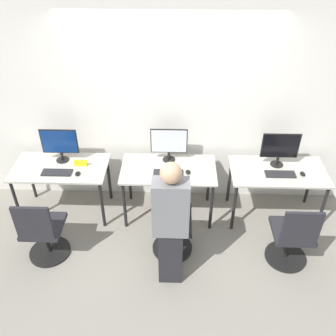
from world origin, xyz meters
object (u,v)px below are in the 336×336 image
object	(u,v)px
office_chair_left	(43,234)
mouse_left	(78,174)
keyboard_left	(57,173)
office_chair_right	(292,239)
keyboard_center	(168,173)
monitor_left	(60,144)
monitor_center	(169,143)
monitor_right	(280,148)
mouse_right	(303,174)
office_chair_center	(172,230)
person_center	(171,222)
keyboard_right	(280,174)
mouse_center	(188,172)

from	to	relation	value
office_chair_left	mouse_left	bearing A→B (deg)	64.85
keyboard_left	office_chair_right	distance (m)	2.86
office_chair_left	keyboard_center	size ratio (longest dim) A/B	2.49
monitor_left	monitor_center	bearing A→B (deg)	2.20
monitor_right	mouse_right	size ratio (longest dim) A/B	5.09
monitor_center	office_chair_center	distance (m)	1.08
keyboard_center	person_center	size ratio (longest dim) A/B	0.23
person_center	mouse_right	xyz separation A→B (m)	(1.57, 0.98, -0.10)
keyboard_center	office_chair_center	distance (m)	0.70
monitor_right	keyboard_right	bearing A→B (deg)	-90.00
keyboard_right	mouse_right	bearing A→B (deg)	1.76
office_chair_center	office_chair_right	size ratio (longest dim) A/B	1.00
keyboard_center	mouse_right	distance (m)	1.63
office_chair_left	office_chair_right	distance (m)	2.80
monitor_center	office_chair_right	xyz separation A→B (m)	(1.40, -0.99, -0.61)
mouse_left	monitor_right	xyz separation A→B (m)	(2.45, 0.29, 0.23)
mouse_center	office_chair_center	xyz separation A→B (m)	(-0.18, -0.61, -0.38)
mouse_right	monitor_right	bearing A→B (deg)	142.52
keyboard_left	mouse_right	bearing A→B (deg)	1.09
office_chair_center	person_center	distance (m)	0.60
keyboard_left	mouse_right	distance (m)	2.98
office_chair_left	mouse_right	distance (m)	3.13
mouse_left	mouse_center	bearing A→B (deg)	3.15
office_chair_left	office_chair_center	xyz separation A→B (m)	(1.46, 0.11, 0.00)
monitor_center	keyboard_center	size ratio (longest dim) A/B	1.27
monitor_left	mouse_right	world-z (taller)	monitor_left
mouse_left	keyboard_right	xyz separation A→B (m)	(2.45, 0.07, -0.01)
keyboard_center	office_chair_right	bearing A→B (deg)	-26.23
office_chair_left	monitor_center	size ratio (longest dim) A/B	1.97
monitor_left	keyboard_left	world-z (taller)	monitor_left
office_chair_left	monitor_center	bearing A→B (deg)	35.50
office_chair_left	mouse_center	xyz separation A→B (m)	(1.64, 0.72, 0.38)
keyboard_left	monitor_center	size ratio (longest dim) A/B	0.79
mouse_center	office_chair_left	bearing A→B (deg)	-156.40
mouse_center	mouse_right	size ratio (longest dim) A/B	1.00
mouse_right	mouse_center	bearing A→B (deg)	-179.73
person_center	monitor_right	distance (m)	1.77
monitor_left	office_chair_left	size ratio (longest dim) A/B	0.51
monitor_center	monitor_right	bearing A→B (deg)	-2.89
monitor_left	monitor_center	world-z (taller)	same
keyboard_center	office_chair_center	xyz separation A→B (m)	(0.07, -0.59, -0.37)
monitor_center	office_chair_right	world-z (taller)	monitor_center
keyboard_left	office_chair_right	size ratio (longest dim) A/B	0.40
monitor_right	office_chair_right	bearing A→B (deg)	-87.06
office_chair_center	monitor_left	bearing A→B (deg)	149.47
monitor_center	monitor_right	world-z (taller)	same
monitor_left	keyboard_center	world-z (taller)	monitor_left
mouse_left	monitor_right	distance (m)	2.48
keyboard_right	mouse_right	size ratio (longest dim) A/B	4.02
keyboard_left	office_chair_center	world-z (taller)	office_chair_center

